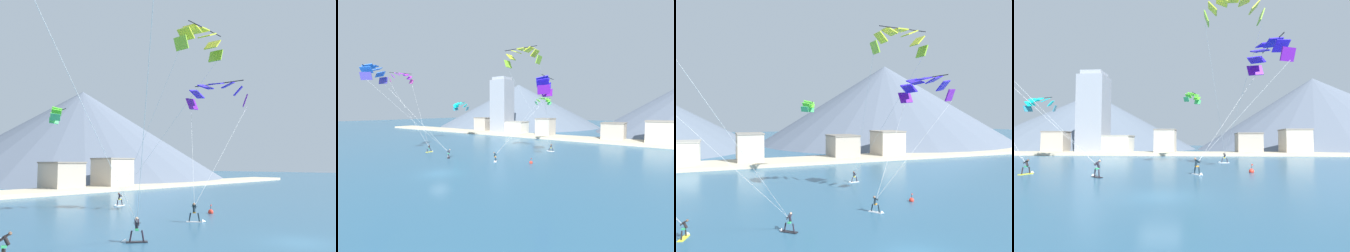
{
  "view_description": "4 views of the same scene",
  "coord_description": "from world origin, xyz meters",
  "views": [
    {
      "loc": [
        -24.64,
        -10.43,
        5.17
      ],
      "look_at": [
        -0.31,
        11.43,
        8.48
      ],
      "focal_mm": 40.0,
      "sensor_mm": 36.0,
      "label": 1
    },
    {
      "loc": [
        25.65,
        -20.56,
        8.89
      ],
      "look_at": [
        1.3,
        14.96,
        6.0
      ],
      "focal_mm": 24.0,
      "sensor_mm": 36.0,
      "label": 2
    },
    {
      "loc": [
        -12.91,
        -18.9,
        9.67
      ],
      "look_at": [
        0.52,
        15.11,
        8.65
      ],
      "focal_mm": 35.0,
      "sensor_mm": 36.0,
      "label": 3
    },
    {
      "loc": [
        2.45,
        -16.0,
        3.35
      ],
      "look_at": [
        0.34,
        13.99,
        5.13
      ],
      "focal_mm": 28.0,
      "sensor_mm": 36.0,
      "label": 4
    }
  ],
  "objects": [
    {
      "name": "ground_plane",
      "position": [
        0.0,
        0.0,
        0.0
      ],
      "size": [
        400.0,
        400.0,
        0.0
      ],
      "primitive_type": "plane",
      "color": "#2D5B7A"
    },
    {
      "name": "kitesurfer_near_lead",
      "position": [
        -15.21,
        9.89,
        0.45
      ],
      "size": [
        0.91,
        1.78,
        1.63
      ],
      "color": "yellow",
      "rests_on": "ground"
    },
    {
      "name": "kitesurfer_near_trail",
      "position": [
        2.19,
        10.27,
        0.56
      ],
      "size": [
        1.3,
        1.67,
        1.8
      ],
      "color": "white",
      "rests_on": "ground"
    },
    {
      "name": "kitesurfer_mid_center",
      "position": [
        5.97,
        25.29,
        0.48
      ],
      "size": [
        1.78,
        0.61,
        1.69
      ],
      "color": "white",
      "rests_on": "ground"
    },
    {
      "name": "kitesurfer_far_left",
      "position": [
        -7.35,
        8.18,
        0.49
      ],
      "size": [
        1.58,
        1.44,
        1.71
      ],
      "color": "black",
      "rests_on": "ground"
    },
    {
      "name": "parafoil_kite_near_lead",
      "position": [
        -29.16,
        12.17,
        17.48
      ],
      "size": [
        15.35,
        6.01,
        17.4
      ],
      "color": "#B83896"
    },
    {
      "name": "parafoil_kite_near_trail",
      "position": [
        9.97,
        13.22,
        13.18
      ],
      "size": [
        9.91,
        6.99,
        13.05
      ],
      "color": "#6616A5"
    },
    {
      "name": "parafoil_kite_mid_center",
      "position": [
        6.2,
        12.82,
        18.22
      ],
      "size": [
        6.63,
        13.31,
        18.1
      ],
      "color": "#89C52C"
    },
    {
      "name": "parafoil_kite_far_left",
      "position": [
        -17.89,
        0.09,
        15.95
      ],
      "size": [
        13.6,
        10.88,
        15.95
      ],
      "color": "#493DAC"
    },
    {
      "name": "parafoil_kite_distant_high_outer",
      "position": [
        -27.89,
        31.39,
        10.63
      ],
      "size": [
        6.41,
        2.46,
        2.8
      ],
      "color": "teal"
    },
    {
      "name": "parafoil_kite_distant_low_drift",
      "position": [
        1.11,
        32.01,
        11.58
      ],
      "size": [
        3.19,
        4.53,
        1.91
      ],
      "color": "#48C36E"
    },
    {
      "name": "race_marker_buoy",
      "position": [
        7.92,
        12.82,
        0.16
      ],
      "size": [
        0.56,
        0.56,
        1.02
      ],
      "color": "red",
      "rests_on": "ground"
    },
    {
      "name": "shoreline_strip",
      "position": [
        0.0,
        48.84,
        0.35
      ],
      "size": [
        180.0,
        10.0,
        0.7
      ],
      "primitive_type": "cube",
      "color": "beige",
      "rests_on": "ground"
    },
    {
      "name": "shore_building_harbour_front",
      "position": [
        14.64,
        51.75,
        2.77
      ],
      "size": [
        6.26,
        7.21,
        5.53
      ],
      "color": "#A89E8E",
      "rests_on": "ground"
    },
    {
      "name": "shore_building_promenade_mid",
      "position": [
        -20.67,
        52.26,
        2.5
      ],
      "size": [
        10.16,
        6.63,
        4.98
      ],
      "color": "silver",
      "rests_on": "ground"
    },
    {
      "name": "shore_building_quay_east",
      "position": [
        -36.8,
        52.79,
        3.07
      ],
      "size": [
        6.4,
        4.48,
        6.12
      ],
      "color": "#A89E8E",
      "rests_on": "ground"
    },
    {
      "name": "shore_building_quay_west",
      "position": [
        -6.39,
        49.97,
        3.24
      ],
      "size": [
        5.29,
        5.99,
        6.45
      ],
      "color": "#B7AD9E",
      "rests_on": "ground"
    },
    {
      "name": "shore_building_old_town",
      "position": [
        25.7,
        50.35,
        3.19
      ],
      "size": [
        6.38,
        6.92,
        6.37
      ],
      "color": "beige",
      "rests_on": "ground"
    },
    {
      "name": "highrise_tower",
      "position": [
        -26.19,
        52.31,
        10.85
      ],
      "size": [
        7.0,
        7.0,
        22.12
      ],
      "color": "gray",
      "rests_on": "ground"
    },
    {
      "name": "mountain_peak_west_ridge",
      "position": [
        -45.76,
        97.4,
        12.41
      ],
      "size": [
        92.58,
        92.58,
        24.82
      ],
      "color": "slate",
      "rests_on": "ground"
    }
  ]
}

